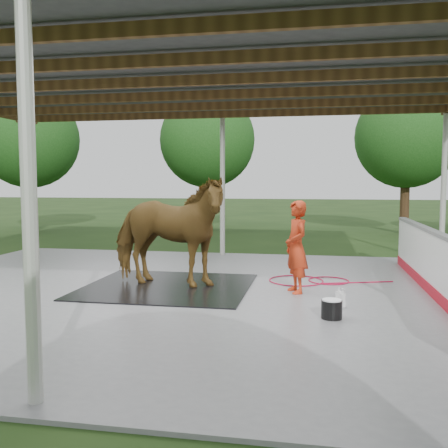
% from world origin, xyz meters
% --- Properties ---
extents(ground, '(100.00, 100.00, 0.00)m').
position_xyz_m(ground, '(0.00, 0.00, 0.00)').
color(ground, '#1E3814').
extents(concrete_slab, '(12.00, 10.00, 0.05)m').
position_xyz_m(concrete_slab, '(0.00, 0.00, 0.03)').
color(concrete_slab, slate).
rests_on(concrete_slab, ground).
extents(pavilion_structure, '(12.60, 10.60, 4.05)m').
position_xyz_m(pavilion_structure, '(0.00, -0.00, 3.97)').
color(pavilion_structure, beige).
rests_on(pavilion_structure, ground).
extents(dasher_board, '(0.16, 8.00, 1.15)m').
position_xyz_m(dasher_board, '(4.60, 0.00, 0.59)').
color(dasher_board, '#B00E1E').
rests_on(dasher_board, concrete_slab).
extents(tree_belt, '(28.00, 28.00, 5.80)m').
position_xyz_m(tree_belt, '(0.30, 0.90, 3.79)').
color(tree_belt, '#382314').
rests_on(tree_belt, ground).
extents(rubber_mat, '(3.12, 2.93, 0.02)m').
position_xyz_m(rubber_mat, '(-0.26, 0.34, 0.06)').
color(rubber_mat, black).
rests_on(rubber_mat, concrete_slab).
extents(horse, '(2.60, 1.46, 2.08)m').
position_xyz_m(horse, '(-0.26, 0.34, 1.12)').
color(horse, brown).
rests_on(horse, rubber_mat).
extents(handler, '(0.62, 0.72, 1.68)m').
position_xyz_m(handler, '(2.18, 0.31, 0.89)').
color(handler, red).
rests_on(handler, concrete_slab).
extents(wash_bucket, '(0.31, 0.31, 0.29)m').
position_xyz_m(wash_bucket, '(2.77, -1.35, 0.20)').
color(wash_bucket, black).
rests_on(wash_bucket, concrete_slab).
extents(soap_bottle_a, '(0.16, 0.16, 0.31)m').
position_xyz_m(soap_bottle_a, '(2.96, -0.66, 0.21)').
color(soap_bottle_a, silver).
rests_on(soap_bottle_a, concrete_slab).
extents(soap_bottle_b, '(0.12, 0.12, 0.20)m').
position_xyz_m(soap_bottle_b, '(2.93, -0.06, 0.15)').
color(soap_bottle_b, '#338CD8').
rests_on(soap_bottle_b, concrete_slab).
extents(hose_coil, '(2.48, 1.10, 0.02)m').
position_xyz_m(hose_coil, '(2.39, 1.39, 0.06)').
color(hose_coil, '#AD0C32').
rests_on(hose_coil, concrete_slab).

